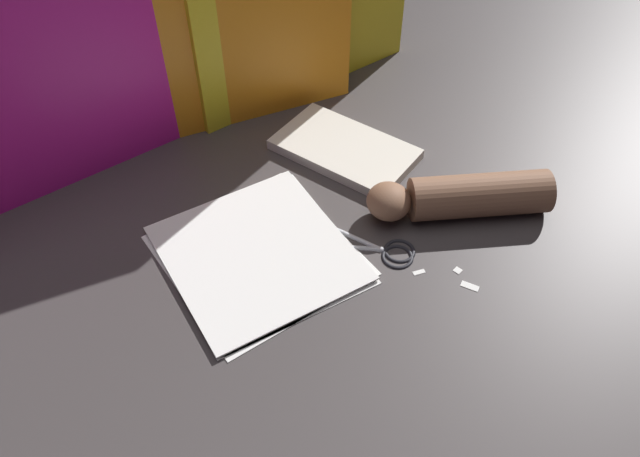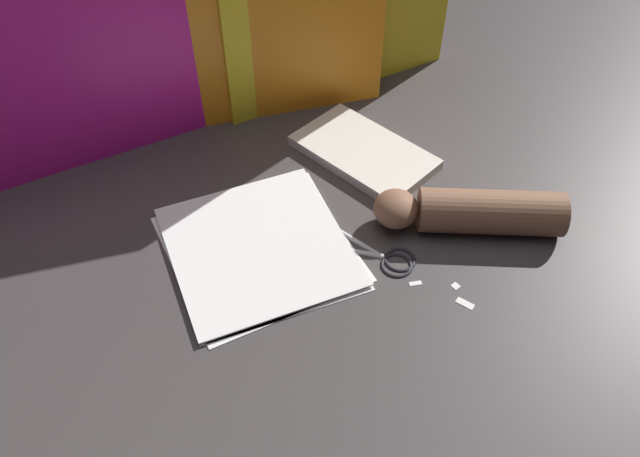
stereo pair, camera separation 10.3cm
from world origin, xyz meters
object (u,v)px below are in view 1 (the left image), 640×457
Objects in this scene: paper_stack at (258,254)px; scissors at (388,250)px; book_closed at (345,149)px; hand_forearm at (462,196)px.

scissors is (0.19, -0.12, -0.00)m from paper_stack.
book_closed is 0.95× the size of hand_forearm.
paper_stack is 1.02× the size of hand_forearm.
hand_forearm reaches higher than paper_stack.
paper_stack is at bearing 161.63° from hand_forearm.
scissors is at bearing -110.44° from book_closed.
paper_stack is 0.38m from hand_forearm.
paper_stack is 0.31m from book_closed.
hand_forearm is at bearing -74.06° from book_closed.
scissors is at bearing -179.54° from hand_forearm.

